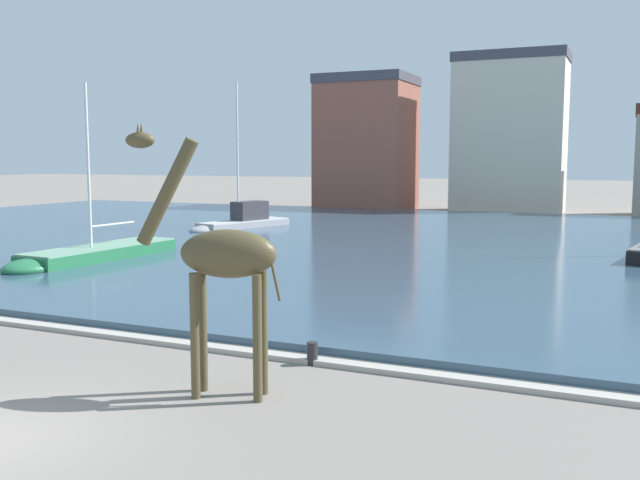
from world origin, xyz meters
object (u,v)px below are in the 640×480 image
at_px(giraffe_statue, 220,259).
at_px(sailboat_grey, 240,222).
at_px(sailboat_green, 88,257).
at_px(mooring_bollard, 312,353).

height_order(giraffe_statue, sailboat_grey, sailboat_grey).
distance_m(sailboat_green, mooring_bollard, 16.67).
bearing_deg(sailboat_grey, giraffe_statue, -60.18).
relative_size(sailboat_grey, mooring_bollard, 18.09).
bearing_deg(mooring_bollard, sailboat_grey, 123.67).
relative_size(sailboat_green, mooring_bollard, 17.25).
xyz_separation_m(sailboat_green, mooring_bollard, (14.19, -8.74, -0.19)).
xyz_separation_m(giraffe_statue, sailboat_green, (-13.47, 11.28, -2.19)).
bearing_deg(mooring_bollard, sailboat_green, 148.38).
xyz_separation_m(giraffe_statue, mooring_bollard, (0.72, 2.55, -2.38)).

